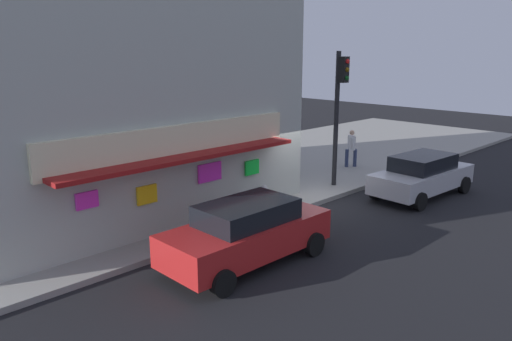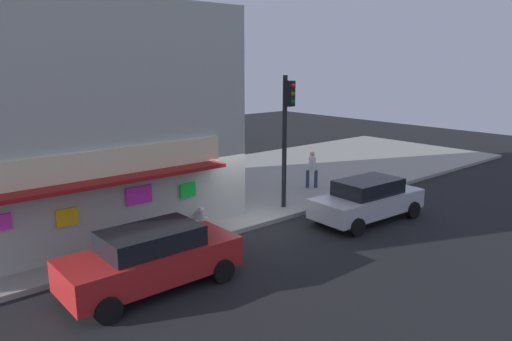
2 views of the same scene
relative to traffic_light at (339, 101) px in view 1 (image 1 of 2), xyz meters
name	(u,v)px [view 1 (image 1 of 2)]	position (x,y,z in m)	size (l,w,h in m)	color
ground_plane	(317,206)	(-2.21, -0.84, -3.46)	(60.28, 60.28, 0.00)	black
sidewalk	(220,177)	(-2.21, 4.40, -3.38)	(40.19, 10.48, 0.16)	gray
corner_building	(103,93)	(-7.23, 4.57, 0.46)	(10.92, 9.33, 7.52)	#ADB2A8
traffic_light	(339,101)	(0.00, 0.00, 0.00)	(0.32, 0.58, 5.14)	black
fire_hydrant	(264,196)	(-3.91, 0.13, -2.94)	(0.51, 0.27, 0.75)	#B2B2B7
trash_can	(162,214)	(-7.55, 0.83, -2.89)	(0.55, 0.55, 0.81)	#2D2D2D
pedestrian	(351,147)	(3.05, 1.44, -2.37)	(0.53, 0.52, 1.67)	navy
potted_plant_by_doorway	(101,213)	(-9.15, 1.52, -2.65)	(0.77, 0.77, 1.10)	brown
parked_car_red	(247,232)	(-7.25, -2.54, -2.61)	(4.60, 2.04, 1.64)	#AD1E1E
parked_car_silver	(422,175)	(1.53, -2.79, -2.64)	(4.63, 2.20, 1.57)	#B7B7BC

